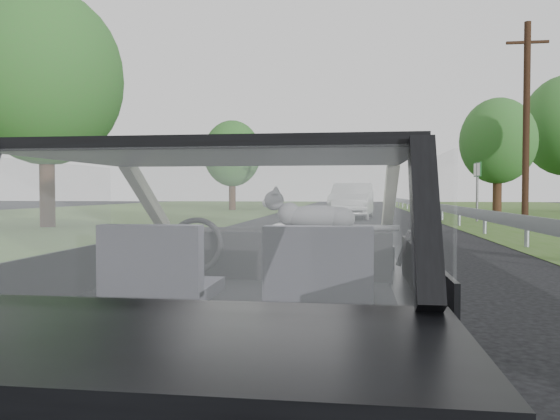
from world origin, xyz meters
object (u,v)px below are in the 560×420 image
(subject_car, at_px, (249,288))
(utility_pole, at_px, (526,124))
(other_car, at_px, (352,201))
(cat, at_px, (317,216))
(highway_sign, at_px, (477,192))

(subject_car, distance_m, utility_pole, 20.19)
(subject_car, relative_size, other_car, 0.78)
(other_car, height_order, utility_pole, utility_pole)
(cat, height_order, utility_pole, utility_pole)
(subject_car, relative_size, cat, 6.34)
(other_car, bearing_deg, utility_pole, -31.82)
(subject_car, bearing_deg, utility_pole, 69.63)
(cat, relative_size, utility_pole, 0.08)
(subject_car, distance_m, other_car, 23.53)
(cat, bearing_deg, other_car, 91.21)
(subject_car, distance_m, highway_sign, 21.87)
(utility_pole, bearing_deg, other_car, 143.44)
(cat, distance_m, highway_sign, 21.14)
(cat, height_order, other_car, other_car)
(cat, relative_size, other_car, 0.12)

